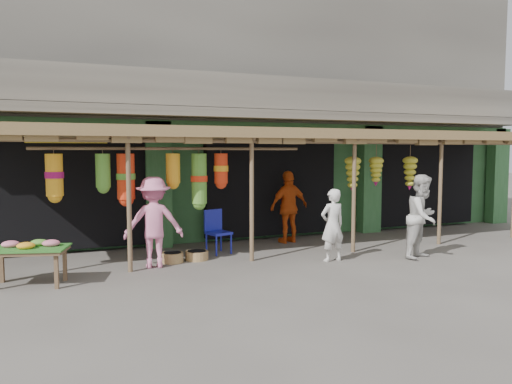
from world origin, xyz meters
name	(u,v)px	position (x,y,z in m)	size (l,w,h in m)	color
ground	(310,253)	(0.00, 0.00, 0.00)	(80.00, 80.00, 0.00)	#514C47
building	(236,117)	(0.00, 4.87, 3.37)	(16.40, 6.80, 7.00)	gray
awning	(289,139)	(-0.16, 0.80, 2.58)	(14.00, 2.70, 2.79)	brown
flower_table	(29,250)	(-5.73, -0.52, 0.62)	(1.44, 1.07, 0.77)	brown
blue_chair	(216,229)	(-1.93, 0.88, 0.55)	(0.58, 0.59, 0.98)	#191FA6
basket_mid	(197,255)	(-2.54, 0.34, 0.09)	(0.49, 0.49, 0.19)	olive
basket_right	(172,258)	(-3.08, 0.29, 0.10)	(0.45, 0.45, 0.20)	#A4754C
person_front	(333,225)	(0.05, -0.85, 0.76)	(0.55, 0.36, 1.52)	silver
person_right	(423,217)	(2.00, -1.33, 0.90)	(0.88, 0.68, 1.80)	beige
person_vendor	(289,207)	(0.15, 1.40, 0.91)	(1.06, 0.44, 1.81)	#D24C13
person_shopper	(154,222)	(-3.50, 0.02, 0.90)	(1.16, 0.67, 1.80)	pink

